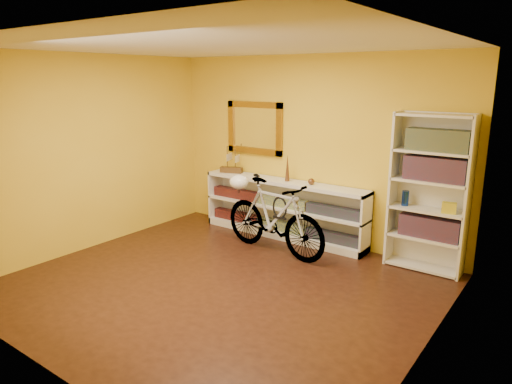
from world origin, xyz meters
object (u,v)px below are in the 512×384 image
Objects in this scene: console_unit at (283,209)px; bookcase at (429,194)px; bicycle at (274,217)px; helmet at (239,182)px.

console_unit is 1.37× the size of bookcase.
bicycle is 0.75m from helmet.
bookcase reaches higher than helmet.
console_unit is 1.54× the size of bicycle.
console_unit is 9.59× the size of helmet.
console_unit is at bearing -179.30° from bookcase.
console_unit is at bearing 54.03° from helmet.
bookcase is 1.13× the size of bicycle.
bookcase is 7.01× the size of helmet.
helmet is (-2.42, -0.56, -0.08)m from bookcase.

